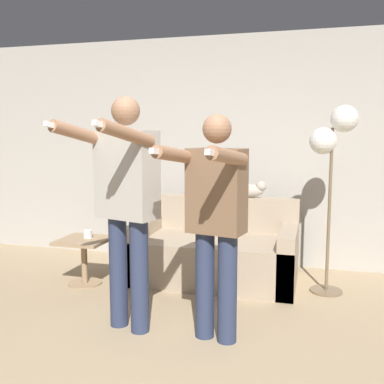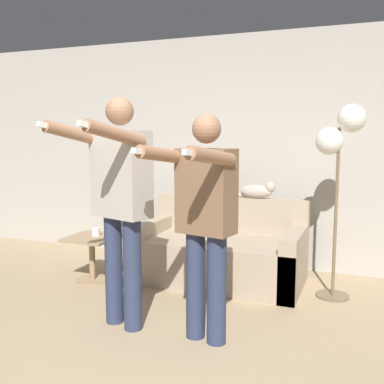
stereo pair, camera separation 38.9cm
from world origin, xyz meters
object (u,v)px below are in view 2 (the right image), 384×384
at_px(couch, 221,254).
at_px(person_left, 120,195).
at_px(floor_lamp, 340,143).
at_px(cup, 96,232).
at_px(cat, 258,191).
at_px(side_table, 92,249).
at_px(person_right, 205,214).

relative_size(couch, person_left, 0.94).
distance_m(floor_lamp, cup, 2.53).
distance_m(person_left, floor_lamp, 2.00).
height_order(cat, side_table, cat).
relative_size(couch, floor_lamp, 0.94).
height_order(person_right, cat, person_right).
bearing_deg(couch, floor_lamp, -4.16).
relative_size(person_right, side_table, 3.45).
distance_m(cat, floor_lamp, 1.07).
bearing_deg(cup, floor_lamp, 8.92).
bearing_deg(person_right, cup, 160.78).
relative_size(couch, cat, 3.48).
xyz_separation_m(person_left, person_right, (0.69, -0.00, -0.10)).
distance_m(cat, side_table, 1.83).
bearing_deg(person_right, cat, 102.10).
relative_size(floor_lamp, cup, 20.02).
height_order(person_right, floor_lamp, floor_lamp).
bearing_deg(person_right, couch, 114.48).
distance_m(couch, floor_lamp, 1.61).
bearing_deg(couch, cat, 49.69).
bearing_deg(couch, person_left, -105.77).
bearing_deg(person_right, person_left, -168.62).
xyz_separation_m(person_left, side_table, (-0.84, 0.85, -0.70)).
height_order(couch, person_right, person_right).
distance_m(person_right, cat, 1.70).
bearing_deg(person_left, side_table, 152.00).
height_order(person_left, cat, person_left).
bearing_deg(side_table, cup, 66.09).
distance_m(couch, person_left, 1.59).
bearing_deg(side_table, cat, 28.99).
xyz_separation_m(couch, person_left, (-0.38, -1.35, 0.76)).
distance_m(couch, cup, 1.30).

